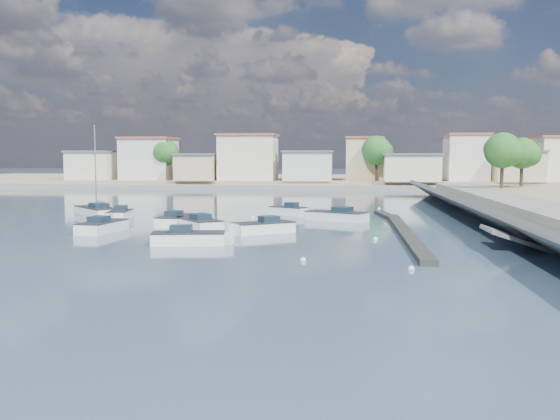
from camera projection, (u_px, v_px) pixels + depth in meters
The scene contains 17 objects.
ground at pixel (324, 204), 76.12m from camera, with size 400.00×400.00×0.00m, color #334B66.
seawall_walkway at pixel (555, 221), 47.39m from camera, with size 5.00×90.00×1.80m, color slate.
breakwater at pixel (401, 229), 48.33m from camera, with size 2.00×31.02×0.35m.
far_shore_land at pixel (332, 181), 127.58m from camera, with size 160.00×40.00×1.40m, color gray.
far_shore_quay at pixel (330, 187), 106.80m from camera, with size 160.00×2.50×0.80m, color slate.
far_town at pixel (391, 161), 111.17m from camera, with size 113.01×12.80×8.35m.
shore_trees at pixel (380, 153), 102.58m from camera, with size 74.56×38.32×7.92m.
motorboat_a at pixel (196, 224), 49.85m from camera, with size 4.83×5.32×1.48m.
motorboat_b at pixel (104, 227), 47.93m from camera, with size 2.67×5.54×1.48m.
motorboat_c at pixel (334, 216), 56.25m from camera, with size 5.97×4.37×1.48m.
motorboat_d at pixel (260, 228), 47.00m from camera, with size 4.87×4.11×1.48m.
motorboat_e at pixel (178, 221), 52.54m from camera, with size 2.60×5.39×1.48m.
motorboat_f at pixel (287, 211), 61.39m from camera, with size 4.08×3.30×1.48m.
motorboat_g at pixel (119, 216), 56.82m from camera, with size 2.18×4.87×1.48m.
motorboat_h at pixel (192, 239), 41.03m from camera, with size 5.43×2.65×1.48m.
sailboat at pixel (95, 211), 61.04m from camera, with size 6.19×6.47×9.00m.
mooring_buoys at pixel (343, 229), 49.60m from camera, with size 12.62×36.63×0.34m.
Camera 1 is at (2.50, -36.04, 5.84)m, focal length 40.00 mm.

